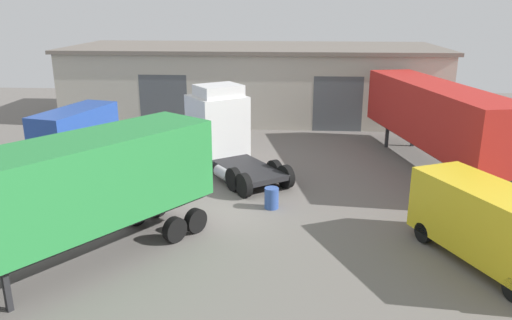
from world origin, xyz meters
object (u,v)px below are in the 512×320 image
(container_trailer_grey, at_px, (436,116))
(delivery_van_yellow, at_px, (494,226))
(oil_drum, at_px, (272,198))
(delivery_van_blue, at_px, (74,132))
(traffic_cone, at_px, (78,185))
(container_trailer_green, at_px, (73,188))
(tractor_unit_white, at_px, (222,130))

(container_trailer_grey, xyz_separation_m, delivery_van_yellow, (-0.86, -10.27, -1.29))
(delivery_van_yellow, distance_m, oil_drum, 8.35)
(delivery_van_blue, relative_size, traffic_cone, 10.41)
(container_trailer_grey, relative_size, oil_drum, 14.05)
(oil_drum, distance_m, traffic_cone, 8.90)
(container_trailer_green, bearing_deg, delivery_van_yellow, 129.40)
(container_trailer_green, distance_m, oil_drum, 8.07)
(container_trailer_green, xyz_separation_m, traffic_cone, (-2.83, 6.52, -2.34))
(tractor_unit_white, bearing_deg, container_trailer_green, 126.91)
(delivery_van_blue, bearing_deg, oil_drum, 73.29)
(tractor_unit_white, relative_size, delivery_van_yellow, 1.10)
(tractor_unit_white, height_order, oil_drum, tractor_unit_white)
(container_trailer_green, xyz_separation_m, oil_drum, (5.94, 5.03, -2.16))
(tractor_unit_white, relative_size, oil_drum, 7.45)
(delivery_van_yellow, xyz_separation_m, delivery_van_blue, (-18.04, 10.67, 0.05))
(container_trailer_green, xyz_separation_m, container_trailer_grey, (13.91, 11.03, 0.08))
(delivery_van_yellow, xyz_separation_m, traffic_cone, (-15.89, 5.76, -1.14))
(container_trailer_green, bearing_deg, container_trailer_grey, 164.47)
(delivery_van_yellow, relative_size, delivery_van_blue, 1.04)
(tractor_unit_white, relative_size, traffic_cone, 11.93)
(container_trailer_green, relative_size, oil_drum, 10.57)
(container_trailer_grey, xyz_separation_m, oil_drum, (-7.98, -6.00, -2.24))
(delivery_van_yellow, bearing_deg, oil_drum, -145.27)
(oil_drum, height_order, traffic_cone, oil_drum)
(traffic_cone, bearing_deg, container_trailer_green, -66.52)
(oil_drum, bearing_deg, tractor_unit_white, 117.96)
(container_trailer_grey, bearing_deg, delivery_van_blue, 76.93)
(tractor_unit_white, distance_m, delivery_van_yellow, 13.58)
(container_trailer_green, height_order, delivery_van_blue, container_trailer_green)
(delivery_van_blue, distance_m, oil_drum, 12.70)
(container_trailer_green, relative_size, traffic_cone, 16.92)
(delivery_van_yellow, relative_size, oil_drum, 6.77)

